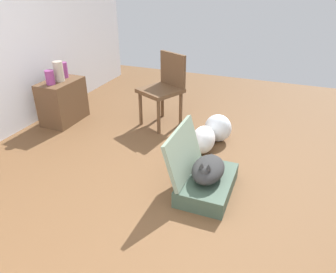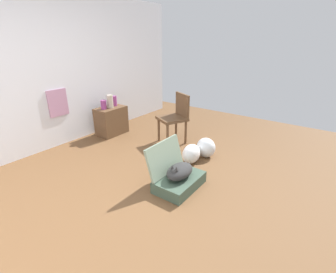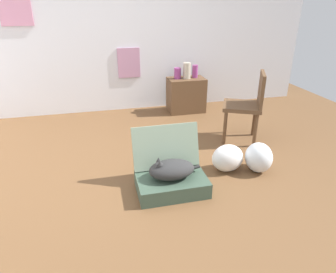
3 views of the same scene
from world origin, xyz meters
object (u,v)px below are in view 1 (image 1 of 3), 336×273
suitcase_base (207,184)px  side_table (63,101)px  cat (208,169)px  vase_round (59,71)px  plastic_bag_white (203,140)px  vase_short (64,70)px  plastic_bag_clear (218,128)px  chair (165,86)px  vase_tall (50,77)px

suitcase_base → side_table: size_ratio=1.13×
cat → vase_round: vase_round is taller
plastic_bag_white → vase_short: (0.27, 1.99, 0.51)m
plastic_bag_clear → vase_short: 2.14m
cat → vase_round: size_ratio=2.06×
plastic_bag_clear → chair: chair is taller
cat → side_table: side_table is taller
suitcase_base → vase_tall: vase_tall is taller
vase_short → plastic_bag_white: bearing=-97.8°
suitcase_base → plastic_bag_clear: (1.01, 0.15, 0.09)m
plastic_bag_white → plastic_bag_clear: bearing=-14.9°
cat → vase_short: size_ratio=2.60×
suitcase_base → vase_short: bearing=66.7°
suitcase_base → plastic_bag_white: bearing=19.0°
cat → plastic_bag_clear: bearing=8.4°
side_table → plastic_bag_clear: bearing=-84.5°
vase_tall → side_table: bearing=-3.4°
suitcase_base → vase_tall: size_ratio=3.87×
plastic_bag_white → vase_round: bearing=86.4°
cat → plastic_bag_clear: cat is taller
vase_tall → vase_short: (0.30, 0.02, 0.01)m
vase_short → cat: bearing=-113.4°
vase_tall → chair: 1.42m
side_table → vase_short: (0.15, 0.02, 0.38)m
chair → plastic_bag_white: bearing=-13.1°
plastic_bag_white → chair: size_ratio=0.38×
chair → side_table: bearing=-135.5°
plastic_bag_clear → chair: 0.88m
vase_round → chair: 1.35m
vase_tall → vase_short: size_ratio=0.87×
vase_tall → plastic_bag_clear: bearing=-80.4°
vase_tall → vase_round: 0.15m
vase_round → cat: bearing=-110.4°
side_table → vase_round: vase_round is taller
vase_round → chair: chair is taller
side_table → chair: bearing=-71.4°
plastic_bag_clear → vase_short: size_ratio=1.64×
suitcase_base → chair: bearing=36.6°
suitcase_base → plastic_bag_white: (0.69, 0.24, 0.07)m
suitcase_base → vase_round: size_ratio=2.67×
plastic_bag_clear → chair: size_ratio=0.36×
side_table → vase_short: bearing=9.4°
plastic_bag_clear → plastic_bag_white: bearing=165.1°
cat → side_table: 2.35m
vase_short → vase_round: size_ratio=0.80×
cat → vase_short: (0.97, 2.23, 0.41)m
side_table → vase_round: bearing=-90.0°
plastic_bag_white → plastic_bag_clear: 0.34m
vase_tall → vase_round: size_ratio=0.69×
vase_round → chair: bearing=-71.3°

